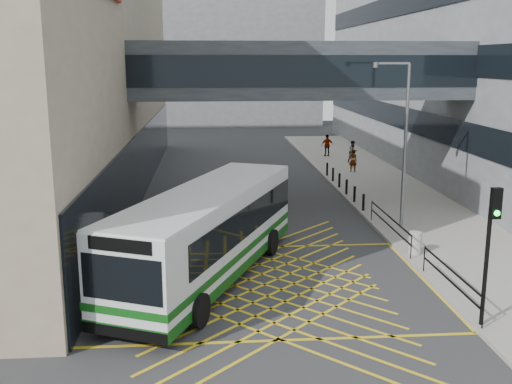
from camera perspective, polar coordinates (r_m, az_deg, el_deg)
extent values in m
plane|color=#333335|center=(22.20, 0.82, -8.81)|extent=(120.00, 120.00, 0.00)
cube|color=black|center=(37.31, -10.65, 2.91)|extent=(0.10, 41.50, 4.00)
cube|color=black|center=(46.89, 12.86, 7.19)|extent=(0.10, 43.50, 1.60)
cube|color=black|center=(46.71, 13.10, 12.08)|extent=(0.10, 43.50, 1.60)
cube|color=black|center=(46.88, 13.35, 16.97)|extent=(0.10, 43.50, 1.60)
cube|color=slate|center=(80.60, -4.67, 13.09)|extent=(28.00, 16.00, 18.00)
cube|color=#353A3F|center=(32.97, 4.19, 11.47)|extent=(20.00, 4.00, 3.00)
cube|color=black|center=(30.98, 4.76, 11.40)|extent=(19.50, 0.06, 1.60)
cube|color=black|center=(34.97, 3.69, 11.53)|extent=(19.50, 0.06, 1.60)
cube|color=gray|center=(38.08, 12.29, 0.09)|extent=(6.00, 54.00, 0.16)
cube|color=gold|center=(22.20, 0.82, -8.80)|extent=(12.00, 9.00, 0.01)
cube|color=silver|center=(22.24, -4.60, -3.74)|extent=(7.27, 12.16, 2.96)
cube|color=#0E4912|center=(22.63, -4.55, -6.88)|extent=(7.33, 12.22, 0.37)
cube|color=#0E4912|center=(22.45, -4.57, -5.48)|extent=(7.35, 12.22, 0.24)
cube|color=black|center=(22.72, -3.97, -2.37)|extent=(6.73, 10.77, 1.15)
cube|color=black|center=(17.09, -12.67, -8.10)|extent=(2.35, 1.08, 1.32)
cube|color=black|center=(16.76, -12.87, -4.96)|extent=(1.84, 0.84, 0.38)
cube|color=silver|center=(21.87, -4.67, 0.01)|extent=(7.21, 12.05, 0.11)
cube|color=black|center=(17.69, -12.45, -12.95)|extent=(2.56, 1.18, 0.33)
cube|color=black|center=(28.02, 0.32, -3.07)|extent=(2.56, 1.18, 0.33)
cylinder|color=black|center=(19.98, -12.79, -9.93)|extent=(0.71, 1.13, 1.10)
cylinder|color=black|center=(18.76, -5.43, -11.17)|extent=(0.71, 1.13, 1.10)
cylinder|color=black|center=(26.22, -4.30, -4.20)|extent=(0.71, 1.13, 1.10)
cylinder|color=black|center=(25.31, 1.48, -4.79)|extent=(0.71, 1.13, 1.10)
imported|color=white|center=(28.29, -9.55, -2.89)|extent=(2.14, 4.25, 1.30)
imported|color=black|center=(34.10, -1.28, -0.02)|extent=(3.22, 4.67, 1.36)
imported|color=gray|center=(39.91, 0.89, 1.85)|extent=(2.96, 4.87, 1.41)
cylinder|color=black|center=(19.29, 21.04, -6.74)|extent=(0.14, 0.14, 3.65)
cube|color=black|center=(18.55, 21.88, -1.00)|extent=(0.31, 0.21, 0.91)
sphere|color=#19E533|center=(18.52, 21.97, -1.88)|extent=(0.18, 0.18, 0.17)
cylinder|color=slate|center=(29.33, 14.02, 4.21)|extent=(0.17, 0.17, 7.75)
cube|color=slate|center=(28.91, 12.89, 11.87)|extent=(1.55, 0.31, 0.10)
cylinder|color=slate|center=(28.80, 11.33, 11.78)|extent=(0.31, 0.31, 0.24)
cylinder|color=#ADA89E|center=(25.85, 14.90, -4.69)|extent=(0.53, 0.53, 0.91)
cube|color=black|center=(21.43, 18.08, -7.08)|extent=(0.05, 5.00, 0.05)
cube|color=black|center=(21.57, 18.01, -8.08)|extent=(0.05, 5.00, 0.05)
cube|color=black|center=(27.73, 12.62, -2.35)|extent=(0.05, 6.00, 0.05)
cube|color=black|center=(27.83, 12.58, -3.14)|extent=(0.05, 6.00, 0.05)
cylinder|color=black|center=(19.47, 20.82, -10.71)|extent=(0.04, 0.04, 1.00)
cylinder|color=black|center=(23.77, 15.73, -6.14)|extent=(0.04, 0.04, 1.00)
cylinder|color=black|center=(25.11, 14.56, -5.07)|extent=(0.04, 0.04, 1.00)
cylinder|color=black|center=(30.62, 10.95, -1.74)|extent=(0.04, 0.04, 1.00)
cylinder|color=black|center=(32.53, 10.20, -0.96)|extent=(0.14, 0.14, 0.90)
cylinder|color=black|center=(34.42, 9.37, -0.20)|extent=(0.14, 0.14, 0.90)
cylinder|color=black|center=(36.32, 8.62, 0.49)|extent=(0.14, 0.14, 0.90)
cylinder|color=black|center=(38.23, 7.95, 1.11)|extent=(0.14, 0.14, 0.90)
cylinder|color=black|center=(40.15, 7.34, 1.67)|extent=(0.14, 0.14, 0.90)
cylinder|color=black|center=(42.08, 6.79, 2.18)|extent=(0.14, 0.14, 0.90)
imported|color=gray|center=(43.64, 9.22, 2.95)|extent=(0.65, 0.47, 1.60)
imported|color=gray|center=(47.73, 9.22, 3.81)|extent=(0.96, 0.79, 1.70)
imported|color=gray|center=(50.54, 6.81, 4.42)|extent=(1.11, 0.60, 1.81)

